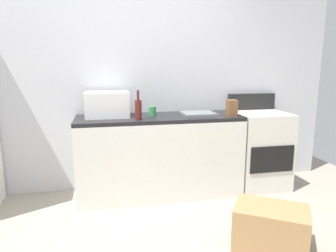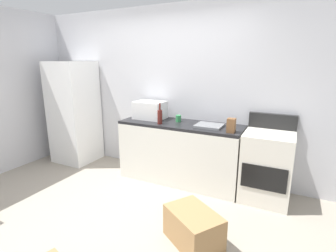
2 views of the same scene
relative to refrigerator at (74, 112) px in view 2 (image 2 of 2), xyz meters
The scene contains 11 objects.
ground_plane 2.27m from the refrigerator, 33.31° to the right, with size 6.00×6.00×0.00m, color #9E9384.
wall_back 1.84m from the refrigerator, 12.88° to the left, with size 5.00×0.10×2.60m, color silver.
kitchen_counter 2.10m from the refrigerator, ahead, with size 1.80×0.60×0.90m.
refrigerator is the anchor object (origin of this frame).
stove_oven 3.30m from the refrigerator, ahead, with size 0.60×0.61×1.10m.
microwave 1.51m from the refrigerator, ahead, with size 0.46×0.34×0.27m, color white.
sink_basin 2.49m from the refrigerator, ahead, with size 0.36×0.32×0.03m, color slate.
wine_bottle 1.81m from the refrigerator, ahead, with size 0.07×0.07×0.30m.
coffee_mug 1.99m from the refrigerator, ahead, with size 0.08×0.08×0.10m, color #338C4C.
knife_block 2.83m from the refrigerator, ahead, with size 0.10×0.10×0.18m, color brown.
cardboard_box_large 3.06m from the refrigerator, 23.27° to the right, with size 0.56×0.38×0.34m, color #A37A4C.
Camera 2 is at (1.74, -2.12, 1.77)m, focal length 27.31 mm.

